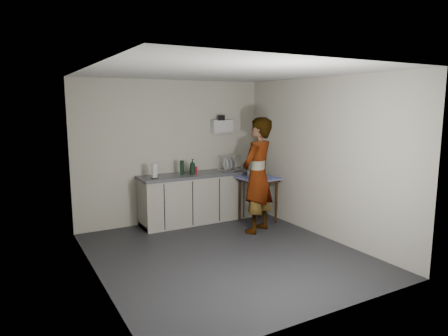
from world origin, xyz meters
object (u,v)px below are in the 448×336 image
kitchen_counter (199,199)px  standing_man (258,175)px  side_table (258,183)px  dark_bottle (182,168)px  soda_can (195,170)px  bakery_box (256,172)px  paper_towel (154,171)px  soap_bottle (192,167)px  dish_rack (229,167)px

kitchen_counter → standing_man: bearing=-60.4°
side_table → dark_bottle: bearing=151.9°
soda_can → bakery_box: bakery_box is taller
kitchen_counter → soda_can: (-0.08, -0.03, 0.55)m
soda_can → dark_bottle: size_ratio=0.51×
standing_man → paper_towel: standing_man is taller
kitchen_counter → bakery_box: bearing=-29.9°
soap_bottle → paper_towel: soap_bottle is taller
standing_man → soda_can: standing_man is taller
kitchen_counter → soda_can: size_ratio=16.83×
standing_man → soap_bottle: (-0.75, 0.98, 0.07)m
side_table → soap_bottle: (-1.07, 0.54, 0.31)m
kitchen_counter → bakery_box: bakery_box is taller
side_table → dark_bottle: (-1.26, 0.58, 0.30)m
soap_bottle → dish_rack: 0.81m
bakery_box → kitchen_counter: bearing=160.8°
standing_man → soda_can: size_ratio=14.69×
soap_bottle → paper_towel: bearing=-177.9°
dish_rack → bakery_box: bearing=-62.0°
dish_rack → bakery_box: 0.58m
soap_bottle → dark_bottle: 0.19m
bakery_box → dark_bottle: bearing=168.7°
side_table → dark_bottle: dark_bottle is taller
dish_rack → standing_man: bearing=-92.7°
soap_bottle → dish_rack: size_ratio=0.69×
side_table → paper_towel: (-1.80, 0.51, 0.29)m
side_table → dish_rack: bearing=111.4°
side_table → bakery_box: bakery_box is taller
paper_towel → dish_rack: dish_rack is taller
side_table → soda_can: bearing=147.0°
side_table → paper_towel: 1.89m
bakery_box → standing_man: bearing=-111.0°
paper_towel → dish_rack: size_ratio=0.62×
kitchen_counter → dish_rack: dish_rack is taller
paper_towel → bakery_box: 1.86m
soda_can → dish_rack: dish_rack is taller
paper_towel → bakery_box: bakery_box is taller
standing_man → soap_bottle: bearing=-80.0°
paper_towel → bakery_box: size_ratio=0.68×
paper_towel → kitchen_counter: bearing=5.7°
soap_bottle → soda_can: size_ratio=2.12×
kitchen_counter → dark_bottle: 0.71m
dark_bottle → dish_rack: (0.99, 0.00, -0.07)m
side_table → soda_can: (-0.99, 0.57, 0.24)m
soap_bottle → paper_towel: (-0.73, -0.03, -0.02)m
standing_man → soap_bottle: size_ratio=6.91×
soda_can → dish_rack: 0.73m
paper_towel → side_table: bearing=-15.9°
kitchen_counter → paper_towel: bearing=-174.3°
kitchen_counter → bakery_box: 1.17m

